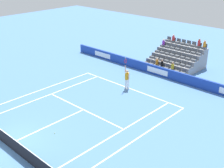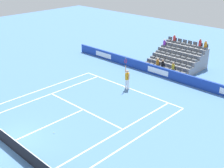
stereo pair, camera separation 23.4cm
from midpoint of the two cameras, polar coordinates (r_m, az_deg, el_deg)
The scene contains 14 objects.
ground_plane at distance 20.12m, azimuth -19.32°, elevation -10.90°, with size 80.00×80.00×0.00m, color #4C7AB2.
line_baseline at distance 26.58m, azimuth 3.65°, elevation -0.84°, with size 10.97×0.10×0.01m, color white.
line_service at distance 23.06m, azimuth -5.26°, elevation -4.89°, with size 8.23×0.10×0.01m, color white.
line_centre_service at distance 21.40m, azimuth -11.76°, elevation -7.74°, with size 0.10×6.40×0.01m, color white.
line_singles_sideline_left at distance 25.78m, azimuth -12.08°, elevation -2.14°, with size 0.10×11.89×0.01m, color white.
line_singles_sideline_right at distance 20.24m, azimuth 1.57°, elevation -9.18°, with size 0.10×11.89×0.01m, color white.
line_doubles_sideline_left at distance 26.84m, azimuth -13.76°, elevation -1.25°, with size 0.10×11.89×0.01m, color white.
line_doubles_sideline_right at distance 19.50m, azimuth 4.60°, elevation -10.66°, with size 0.10×11.89×0.01m, color white.
line_centre_mark at distance 26.51m, azimuth 3.51°, elevation -0.90°, with size 0.10×0.20×0.01m, color white.
sponsor_barrier at distance 29.59m, azimuth 9.10°, elevation 2.48°, with size 22.76×0.22×0.94m.
tennis_net at distance 19.86m, azimuth -19.51°, elevation -9.73°, with size 11.97×0.10×1.07m.
tennis_player at distance 26.12m, azimuth 3.18°, elevation 1.08°, with size 0.53×0.37×2.85m.
stadium_stand at distance 32.32m, azimuth 12.82°, elevation 4.65°, with size 4.96×4.75×3.05m.
loose_tennis_ball at distance 20.44m, azimuth -10.75°, elevation -9.17°, with size 0.07×0.07×0.07m, color #D1E533.
Camera 2 is at (-15.60, 6.65, 10.91)m, focal length 47.70 mm.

